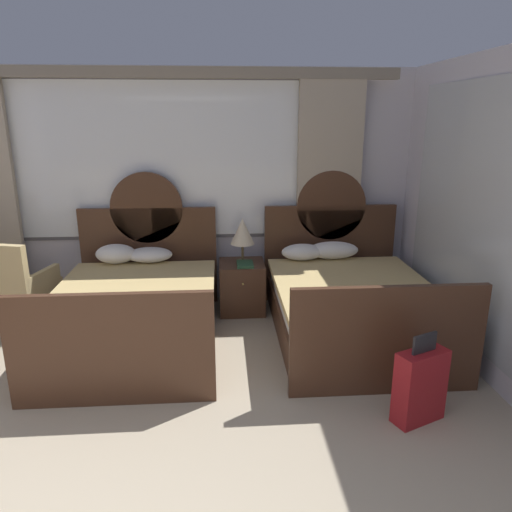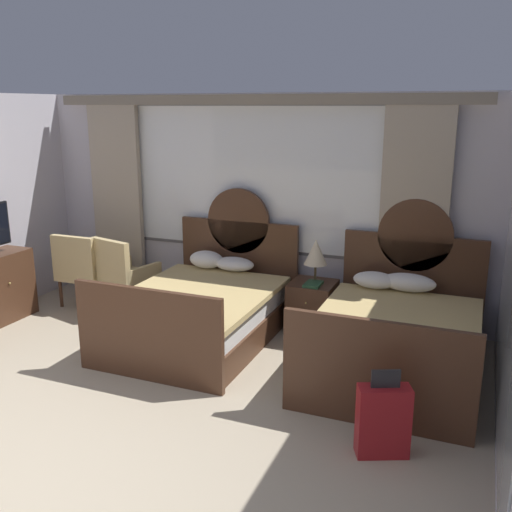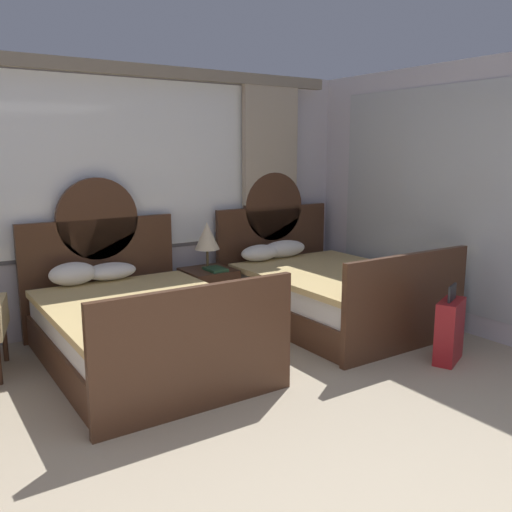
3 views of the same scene
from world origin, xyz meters
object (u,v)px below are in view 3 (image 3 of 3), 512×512
object	(u,v)px
bed_near_mirror	(326,291)
book_on_nightstand	(216,269)
nightstand_between_beds	(209,295)
suitcase_on_floor	(449,331)
table_lamp_on_nightstand	(207,237)
bed_near_window	(139,325)

from	to	relation	value
bed_near_mirror	book_on_nightstand	size ratio (longest dim) A/B	8.43
nightstand_between_beds	suitcase_on_floor	bearing A→B (deg)	-61.29
suitcase_on_floor	table_lamp_on_nightstand	bearing A→B (deg)	118.03
bed_near_window	nightstand_between_beds	size ratio (longest dim) A/B	3.81
bed_near_mirror	suitcase_on_floor	xyz separation A→B (m)	(0.13, -1.49, -0.05)
table_lamp_on_nightstand	nightstand_between_beds	bearing A→B (deg)	-108.51
book_on_nightstand	bed_near_window	bearing A→B (deg)	-151.48
bed_near_mirror	book_on_nightstand	xyz separation A→B (m)	(-1.03, 0.60, 0.25)
book_on_nightstand	table_lamp_on_nightstand	bearing A→B (deg)	98.00
table_lamp_on_nightstand	suitcase_on_floor	size ratio (longest dim) A/B	0.73
bed_near_window	bed_near_mirror	xyz separation A→B (m)	(2.14, -0.00, 0.00)
bed_near_mirror	book_on_nightstand	bearing A→B (deg)	149.74
nightstand_between_beds	table_lamp_on_nightstand	xyz separation A→B (m)	(0.01, 0.04, 0.64)
suitcase_on_floor	nightstand_between_beds	bearing A→B (deg)	118.71
bed_near_window	table_lamp_on_nightstand	size ratio (longest dim) A/B	4.35
bed_near_mirror	table_lamp_on_nightstand	xyz separation A→B (m)	(-1.05, 0.74, 0.59)
nightstand_between_beds	book_on_nightstand	world-z (taller)	book_on_nightstand
bed_near_window	book_on_nightstand	size ratio (longest dim) A/B	8.43
book_on_nightstand	bed_near_mirror	bearing A→B (deg)	-30.26
bed_near_window	bed_near_mirror	size ratio (longest dim) A/B	1.00
table_lamp_on_nightstand	suitcase_on_floor	world-z (taller)	table_lamp_on_nightstand
bed_near_window	book_on_nightstand	bearing A→B (deg)	28.52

